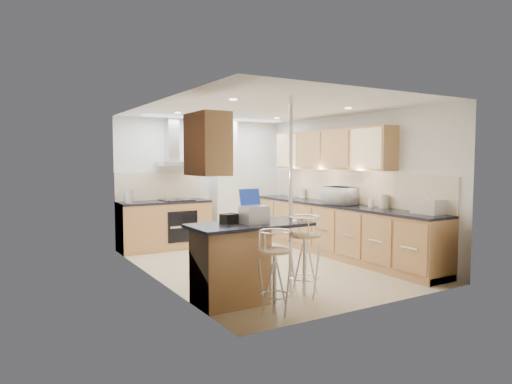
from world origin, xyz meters
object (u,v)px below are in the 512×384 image
laptop (254,215)px  bar_stool_near (274,272)px  microwave (340,196)px  bar_stool_end (305,256)px  bread_bin (429,206)px

laptop → bar_stool_near: laptop is taller
microwave → bar_stool_end: (-1.86, -1.47, -0.57)m
microwave → bar_stool_end: bearing=121.4°
laptop → bar_stool_near: (-0.05, -0.53, -0.58)m
bar_stool_near → bar_stool_end: (0.69, 0.38, 0.04)m
microwave → laptop: microwave is taller
laptop → bread_bin: laptop is taller
bar_stool_near → bread_bin: (2.78, 0.20, 0.56)m
laptop → bar_stool_near: size_ratio=0.33×
bar_stool_end → bar_stool_near: bearing=142.3°
microwave → laptop: bearing=110.8°
bar_stool_near → bread_bin: 2.85m
microwave → bread_bin: size_ratio=1.36×
bread_bin → microwave: bearing=96.4°
microwave → laptop: (-2.50, -1.31, -0.03)m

